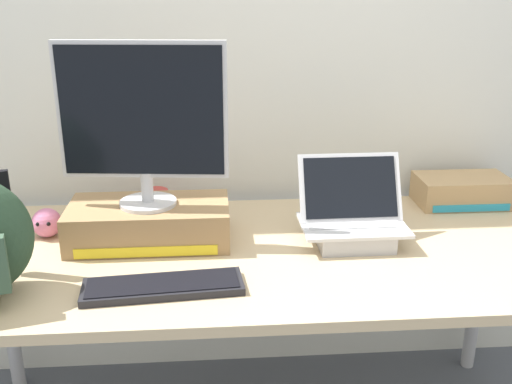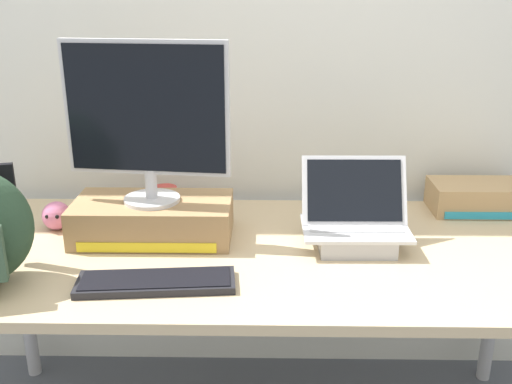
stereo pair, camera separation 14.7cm
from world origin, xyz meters
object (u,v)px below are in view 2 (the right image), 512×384
Objects in this scene: desktop_monitor at (147,118)px; toner_box_yellow at (153,219)px; coffee_mug at (166,200)px; external_keyboard at (156,282)px; plush_toy at (57,216)px; open_laptop at (355,229)px; toner_box_cyan at (478,197)px.

toner_box_yellow is at bearing 87.93° from desktop_monitor.
external_keyboard is at bearing -83.80° from coffee_mug.
plush_toy is (-0.32, 0.06, -0.01)m from toner_box_yellow.
toner_box_yellow is 3.79× the size of coffee_mug.
plush_toy is at bearing -155.64° from coffee_mug.
external_keyboard is at bearing -44.24° from plush_toy.
open_laptop is 0.99× the size of toner_box_cyan.
open_laptop is 0.75× the size of external_keyboard.
toner_box_yellow is 5.30× the size of plush_toy.
toner_box_yellow is 0.21m from coffee_mug.
external_keyboard is 3.31× the size of coffee_mug.
coffee_mug is at bearing 156.61° from open_laptop.
desktop_monitor reaches higher than coffee_mug.
toner_box_yellow is 1.52× the size of open_laptop.
desktop_monitor is 0.70m from open_laptop.
plush_toy is (-0.38, 0.37, 0.03)m from external_keyboard.
open_laptop is 0.61m from external_keyboard.
external_keyboard is at bearing -154.98° from open_laptop.
open_laptop is at bearing 20.77° from external_keyboard.
open_laptop is 2.49× the size of coffee_mug.
external_keyboard is 0.53m from coffee_mug.
coffee_mug reaches higher than external_keyboard.
plush_toy is 0.28× the size of toner_box_cyan.
toner_box_cyan is (0.46, 0.29, -0.00)m from open_laptop.
coffee_mug is at bearing -178.14° from toner_box_cyan.
external_keyboard is (0.06, -0.31, -0.05)m from toner_box_yellow.
toner_box_yellow is at bearing -10.34° from plush_toy.
toner_box_cyan is at bearing 23.80° from external_keyboard.
coffee_mug is (0.00, 0.21, -0.01)m from toner_box_yellow.
desktop_monitor reaches higher than plush_toy.
desktop_monitor is 0.49m from external_keyboard.
toner_box_cyan is (1.02, 0.56, 0.04)m from external_keyboard.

